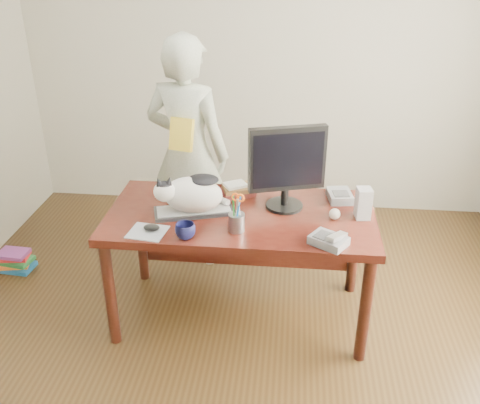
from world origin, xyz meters
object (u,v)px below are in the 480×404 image
at_px(calculator, 340,196).
at_px(person, 188,154).
at_px(pen_cup, 237,220).
at_px(speaker, 363,203).
at_px(book_stack, 237,190).
at_px(monitor, 287,164).
at_px(coffee_mug, 185,231).
at_px(keyboard, 194,211).
at_px(cat, 191,193).
at_px(mouse, 152,227).
at_px(book_pile_b, 16,261).
at_px(desk, 242,228).
at_px(baseball, 335,214).
at_px(phone, 329,240).

relative_size(calculator, person, 0.12).
xyz_separation_m(pen_cup, speaker, (0.72, 0.23, 0.03)).
relative_size(speaker, book_stack, 0.72).
bearing_deg(speaker, monitor, 164.05).
distance_m(coffee_mug, book_stack, 0.61).
bearing_deg(pen_cup, book_stack, 95.70).
bearing_deg(keyboard, person, 86.64).
xyz_separation_m(cat, mouse, (-0.18, -0.23, -0.11)).
xyz_separation_m(monitor, person, (-0.71, 0.59, -0.20)).
distance_m(calculator, book_pile_b, 2.43).
xyz_separation_m(speaker, person, (-1.17, 0.66, 0.00)).
xyz_separation_m(desk, speaker, (0.72, -0.06, 0.24)).
bearing_deg(cat, calculator, 0.50).
distance_m(cat, calculator, 0.94).
bearing_deg(book_stack, mouse, -153.98).
relative_size(baseball, book_stack, 0.26).
bearing_deg(baseball, monitor, 159.44).
bearing_deg(desk, cat, -159.53).
xyz_separation_m(mouse, speaker, (1.20, 0.28, 0.07)).
xyz_separation_m(desk, mouse, (-0.48, -0.34, 0.17)).
height_order(cat, mouse, cat).
relative_size(keyboard, mouse, 5.00).
bearing_deg(phone, person, 166.96).
relative_size(cat, coffee_mug, 4.01).
bearing_deg(calculator, mouse, -163.15).
bearing_deg(mouse, keyboard, 57.83).
relative_size(phone, calculator, 1.13).
bearing_deg(book_pile_b, calculator, -2.56).
relative_size(keyboard, calculator, 2.40).
xyz_separation_m(cat, coffee_mug, (0.02, -0.29, -0.09)).
bearing_deg(book_stack, monitor, -51.11).
xyz_separation_m(desk, phone, (0.51, -0.39, 0.18)).
xyz_separation_m(phone, book_stack, (-0.56, 0.56, 0.01)).
bearing_deg(book_pile_b, baseball, -9.19).
relative_size(monitor, speaker, 2.80).
bearing_deg(person, desk, 141.58).
relative_size(book_stack, calculator, 1.24).
height_order(coffee_mug, book_stack, coffee_mug).
distance_m(desk, book_pile_b, 1.82).
distance_m(mouse, calculator, 1.19).
height_order(monitor, baseball, monitor).
height_order(speaker, person, person).
bearing_deg(baseball, mouse, -166.64).
bearing_deg(coffee_mug, desk, 55.60).
bearing_deg(desk, monitor, 2.83).
xyz_separation_m(speaker, book_stack, (-0.77, 0.23, -0.06)).
xyz_separation_m(coffee_mug, calculator, (0.87, 0.57, -0.02)).
bearing_deg(person, book_stack, 147.77).
distance_m(monitor, book_stack, 0.43).
distance_m(cat, coffee_mug, 0.30).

